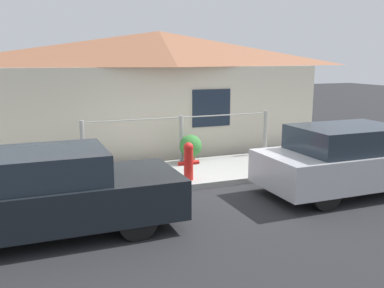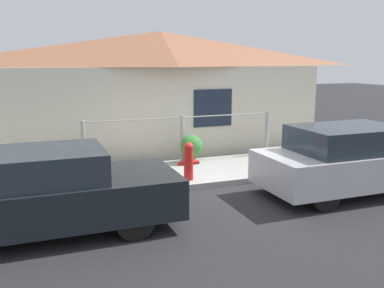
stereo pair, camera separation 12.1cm
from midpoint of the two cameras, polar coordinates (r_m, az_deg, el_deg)
name	(u,v)px [view 1 (the left image)]	position (r m, az deg, el deg)	size (l,w,h in m)	color
ground_plane	(215,188)	(8.96, 2.68, -5.82)	(60.00, 60.00, 0.00)	#262628
sidewalk	(195,172)	(9.90, 0.11, -3.77)	(24.00, 2.17, 0.12)	#9E9E99
house	(161,56)	(11.99, -4.51, 11.60)	(9.21, 2.23, 3.38)	beige
fence	(181,136)	(10.60, -1.75, 1.07)	(4.90, 0.10, 1.15)	#999993
car_left	(35,194)	(6.85, -20.68, -6.22)	(4.30, 1.64, 1.31)	black
car_right	(350,159)	(9.05, 19.98, -1.92)	(3.77, 1.64, 1.35)	#B7B7BC
fire_hydrant	(189,160)	(8.97, -0.85, -2.20)	(0.46, 0.21, 0.80)	red
potted_plant_near_hydrant	(191,147)	(10.52, -0.51, -0.35)	(0.55, 0.55, 0.69)	#9E5638
potted_plant_by_fence	(34,170)	(9.30, -20.68, -3.20)	(0.38, 0.38, 0.53)	brown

